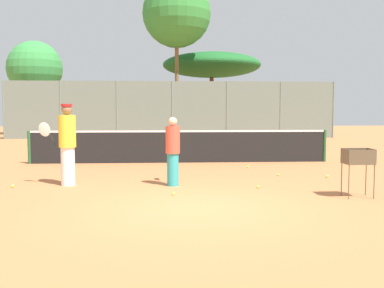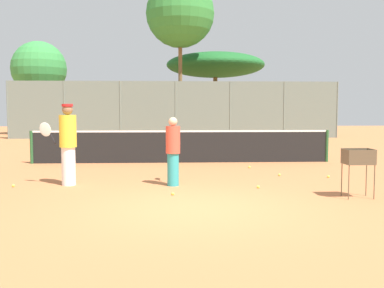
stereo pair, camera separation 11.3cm
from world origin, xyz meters
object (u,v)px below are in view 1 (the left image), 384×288
(ball_cart, at_px, (358,161))
(player_white_outfit, at_px, (173,151))
(player_red_cap, at_px, (67,143))
(tennis_net, at_px, (180,146))

(ball_cart, bearing_deg, player_white_outfit, 156.22)
(player_red_cap, bearing_deg, tennis_net, -109.50)
(ball_cart, bearing_deg, player_red_cap, 163.43)
(tennis_net, distance_m, ball_cart, 6.96)
(player_white_outfit, distance_m, ball_cart, 4.00)
(player_red_cap, relative_size, ball_cart, 1.93)
(player_white_outfit, height_order, ball_cart, player_white_outfit)
(ball_cart, bearing_deg, tennis_net, 118.55)
(tennis_net, bearing_deg, ball_cart, -61.45)
(tennis_net, distance_m, player_white_outfit, 4.52)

